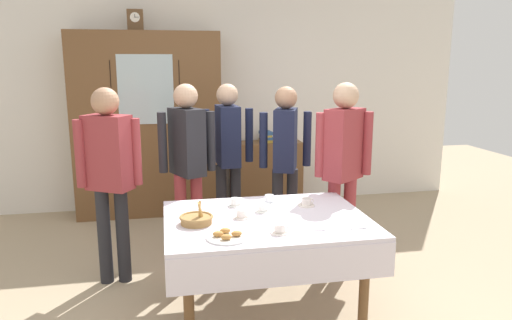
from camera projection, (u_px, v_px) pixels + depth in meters
The scene contains 23 objects.
ground_plane at pixel (261, 295), 3.82m from camera, with size 12.00×12.00×0.00m, color tan.
back_wall at pixel (219, 101), 6.10m from camera, with size 6.40×0.10×2.70m, color silver.
dining_table at pixel (267, 231), 3.47m from camera, with size 1.48×1.13×0.72m.
wall_cabinet at pixel (148, 125), 5.69m from camera, with size 1.72×0.46×2.19m.
mantel_clock at pixel (135, 20), 5.43m from camera, with size 0.18×0.11×0.24m.
bookshelf_low at pixel (266, 174), 6.16m from camera, with size 0.90×0.35×0.83m.
book_stack at pixel (266, 137), 6.06m from camera, with size 0.19×0.23×0.14m.
tea_cup_front_edge at pixel (242, 214), 3.47m from camera, with size 0.13×0.13×0.06m.
tea_cup_near_left at pixel (280, 229), 3.16m from camera, with size 0.13×0.13×0.06m.
tea_cup_far_right at pixel (269, 199), 3.85m from camera, with size 0.13×0.13×0.06m.
tea_cup_near_right at pixel (307, 203), 3.76m from camera, with size 0.13×0.13×0.06m.
tea_cup_center at pixel (263, 208), 3.62m from camera, with size 0.13×0.13×0.06m.
tea_cup_mid_left at pixel (235, 202), 3.76m from camera, with size 0.13×0.13×0.06m.
bread_basket at pixel (196, 219), 3.34m from camera, with size 0.24×0.24×0.16m.
pastry_plate at pixel (227, 236), 3.07m from camera, with size 0.28×0.28×0.05m.
spoon_front_edge at pixel (320, 230), 3.22m from camera, with size 0.12×0.02×0.01m.
spoon_mid_right at pixel (198, 209), 3.66m from camera, with size 0.12×0.02×0.01m.
spoon_far_right at pixel (361, 228), 3.25m from camera, with size 0.12×0.02×0.01m.
person_by_cabinet at pixel (285, 151), 4.65m from camera, with size 0.52×0.41×1.61m.
person_near_right_end at pixel (109, 167), 3.86m from camera, with size 0.52×0.35×1.65m.
person_behind_table_right at pixel (187, 154), 4.36m from camera, with size 0.52×0.41×1.65m.
person_behind_table_left at pixel (228, 147), 4.81m from camera, with size 0.52×0.37×1.63m.
person_beside_shelf at pixel (344, 157), 4.16m from camera, with size 0.52×0.37×1.67m.
Camera 1 is at (-0.71, -3.45, 1.84)m, focal length 33.29 mm.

